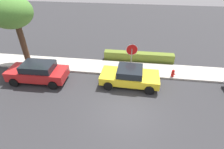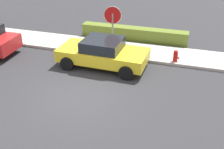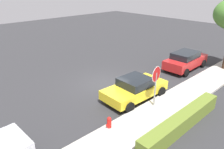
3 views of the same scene
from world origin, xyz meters
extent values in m
plane|color=#2D2D30|center=(0.00, 0.00, 0.00)|extent=(60.00, 60.00, 0.00)
cube|color=#B2ADA3|center=(0.00, 4.78, 0.07)|extent=(32.00, 2.09, 0.14)
cylinder|color=gray|center=(0.09, 4.24, 1.07)|extent=(0.08, 0.08, 2.15)
cylinder|color=white|center=(0.09, 4.24, 2.06)|extent=(0.88, 0.13, 0.89)
cylinder|color=red|center=(0.09, 4.24, 2.06)|extent=(0.83, 0.13, 0.83)
cube|color=yellow|center=(0.07, 2.77, 0.58)|extent=(4.20, 1.99, 0.55)
cube|color=black|center=(0.07, 2.77, 1.10)|extent=(1.79, 1.70, 0.49)
cylinder|color=black|center=(1.51, 3.66, 0.32)|extent=(0.65, 0.24, 0.64)
cylinder|color=black|center=(1.45, 1.80, 0.32)|extent=(0.65, 0.24, 0.64)
cylinder|color=black|center=(-1.31, 3.75, 0.32)|extent=(0.65, 0.24, 0.64)
cylinder|color=black|center=(-1.36, 1.88, 0.32)|extent=(0.65, 0.24, 0.64)
cylinder|color=black|center=(-5.25, 3.21, 0.32)|extent=(0.64, 0.23, 0.64)
cylinder|color=red|center=(3.32, 4.01, 0.28)|extent=(0.22, 0.22, 0.55)
sphere|color=red|center=(3.32, 4.01, 0.61)|extent=(0.21, 0.21, 0.21)
cylinder|color=red|center=(3.47, 4.01, 0.33)|extent=(0.08, 0.09, 0.09)
cube|color=olive|center=(0.71, 6.36, 0.40)|extent=(6.11, 0.65, 0.81)
camera|label=1|loc=(0.17, -7.65, 7.72)|focal=28.00mm
camera|label=2|loc=(4.05, -8.61, 5.99)|focal=45.00mm
camera|label=3|loc=(9.19, 10.48, 6.62)|focal=35.00mm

